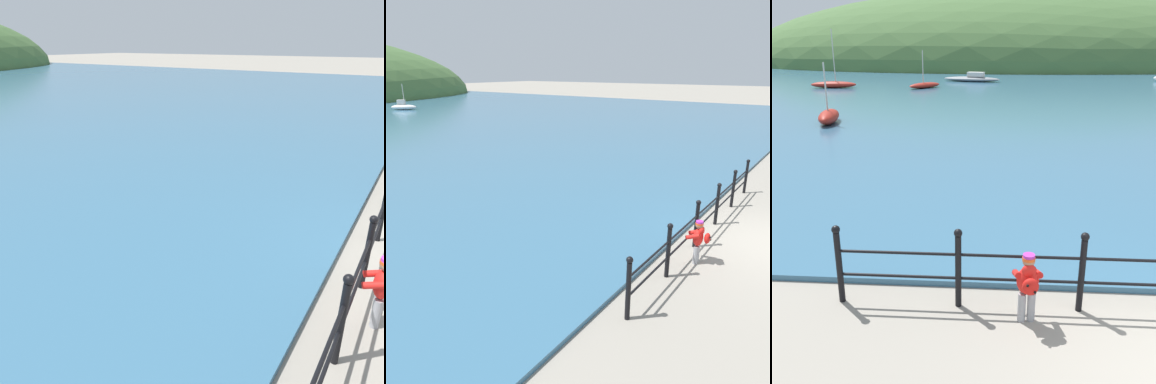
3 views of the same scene
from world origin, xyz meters
TOP-DOWN VIEW (x-y plane):
  - ground_plane at (0.00, 0.00)m, footprint 200.00×200.00m
  - iron_railing at (-0.40, 1.50)m, footprint 8.71×0.12m
  - child_in_coat at (-2.02, 1.18)m, footprint 0.41×0.55m
  - boat_white_sailboat at (12.31, 37.22)m, footprint 2.26×2.59m

SIDE VIEW (x-z plane):
  - ground_plane at x=0.00m, z-range 0.00..0.00m
  - boat_white_sailboat at x=12.31m, z-range -0.87..1.75m
  - child_in_coat at x=-2.02m, z-range 0.10..1.11m
  - iron_railing at x=-0.40m, z-range 0.04..1.25m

